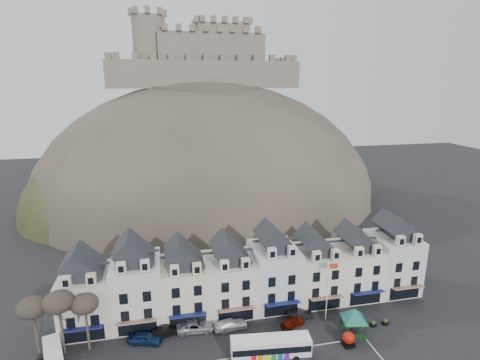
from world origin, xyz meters
name	(u,v)px	position (x,y,z in m)	size (l,w,h in m)	color
townhouse_terrace	(253,273)	(0.15, 15.97, 5.30)	(54.40, 9.35, 11.80)	beige
castle_hill	(212,201)	(1.25, 68.95, 0.11)	(100.00, 76.00, 68.00)	#3B332D
castle	(203,58)	(0.51, 75.93, 40.19)	(50.20, 22.20, 22.00)	#6A5F51
tree_left_far	(32,308)	(-29.00, 10.50, 6.90)	(3.61, 3.61, 8.24)	#312B1F
tree_left_mid	(58,303)	(-26.00, 10.50, 7.24)	(3.78, 3.78, 8.64)	#312B1F
tree_left_near	(85,305)	(-23.00, 10.50, 6.55)	(3.43, 3.43, 7.84)	#312B1F
bus	(271,347)	(-0.57, 4.14, 1.55)	(10.15, 3.38, 2.81)	#262628
bus_shelter	(354,315)	(11.71, 6.00, 3.10)	(6.18, 6.18, 4.00)	black
red_buoy	(348,339)	(10.00, 4.07, 1.03)	(1.63, 1.63, 2.02)	black
flagpole	(328,287)	(9.67, 9.98, 5.23)	(1.32, 0.29, 9.17)	silver
white_van	(53,352)	(-27.07, 9.50, 1.05)	(3.32, 4.99, 2.10)	white
planter_west	(373,324)	(15.40, 7.00, 0.43)	(0.91, 0.63, 0.90)	black
planter_east	(385,322)	(17.33, 7.00, 0.44)	(0.95, 0.64, 0.91)	black
car_navy	(145,338)	(-16.00, 10.22, 0.75)	(1.78, 4.42, 1.51)	#0E2047
car_black	(167,331)	(-13.14, 11.24, 0.67)	(1.42, 4.07, 1.34)	black
car_silver	(196,326)	(-9.23, 11.35, 0.72)	(2.40, 5.11, 1.44)	#9EA0A6
car_white	(231,324)	(-4.40, 10.75, 0.69)	(1.93, 4.74, 1.38)	silver
car_maroon	(293,322)	(4.33, 9.50, 0.63)	(1.50, 3.72, 1.27)	#5E0F05
car_charcoal	(300,314)	(6.00, 11.07, 0.61)	(1.30, 3.73, 1.23)	black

